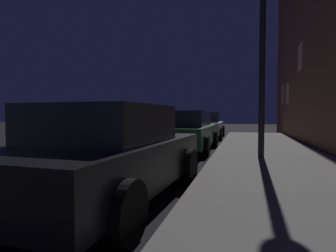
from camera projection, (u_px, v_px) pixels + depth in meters
car_black at (107, 154)px, 4.16m from camera, size 2.26×4.17×1.43m
car_green at (185, 131)px, 9.94m from camera, size 2.03×4.38×1.43m
car_silver at (206, 125)px, 15.65m from camera, size 2.03×4.62×1.43m
street_lamp at (263, 31)px, 7.30m from camera, size 0.44×0.44×5.01m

